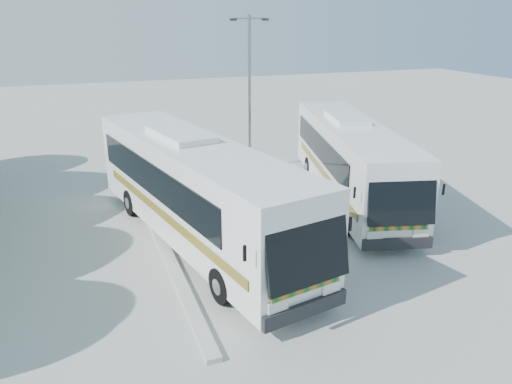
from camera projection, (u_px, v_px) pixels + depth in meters
name	position (u px, v px, depth m)	size (l,w,h in m)	color
ground	(231.00, 247.00, 18.03)	(100.00, 100.00, 0.00)	#A7A7A2
kerb_divider	(158.00, 233.00, 19.03)	(0.40, 16.00, 0.15)	#B2B2AD
coach_main	(196.00, 189.00, 17.90)	(5.34, 13.64, 3.71)	white
coach_adjacent	(351.00, 158.00, 22.26)	(5.47, 12.54, 3.42)	white
lamppost	(250.00, 87.00, 25.86)	(1.93, 0.62, 7.96)	gray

